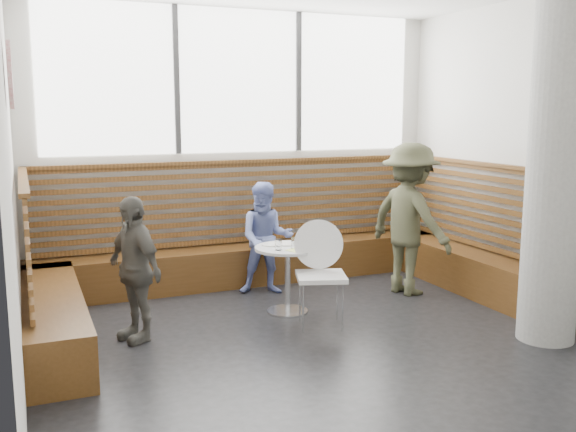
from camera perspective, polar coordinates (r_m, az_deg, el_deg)
name	(u,v)px	position (r m, az deg, el deg)	size (l,w,h in m)	color
room	(334,163)	(5.42, 4.07, 4.69)	(5.00, 5.00, 3.20)	silver
booth	(261,258)	(7.21, -2.37, -3.72)	(5.00, 2.50, 1.44)	#472B11
concrete_column	(557,162)	(6.02, 22.76, 4.44)	(0.50, 0.50, 3.20)	gray
wall_art	(10,75)	(5.22, -23.48, 11.45)	(0.50, 0.50, 0.03)	white
cafe_table	(288,266)	(6.50, -0.03, -4.43)	(0.67, 0.67, 0.68)	silver
cafe_chair	(317,265)	(6.14, 2.64, -4.33)	(0.48, 0.47, 1.00)	white
adult_man	(410,219)	(7.25, 10.78, -0.27)	(1.09, 0.63, 1.69)	#43452E
child_back	(266,238)	(7.15, -1.96, -2.00)	(0.61, 0.48, 1.26)	#707FC2
child_left	(134,269)	(5.87, -13.51, -4.58)	(0.76, 0.32, 1.30)	#53524C
plate_near	(271,244)	(6.53, -1.49, -2.54)	(0.21, 0.21, 0.01)	white
plate_far	(287,244)	(6.56, -0.13, -2.50)	(0.21, 0.21, 0.01)	white
glass_left	(278,245)	(6.30, -0.86, -2.56)	(0.07, 0.07, 0.11)	white
glass_mid	(295,243)	(6.37, 0.60, -2.44)	(0.07, 0.07, 0.11)	white
glass_right	(304,240)	(6.52, 1.42, -2.15)	(0.07, 0.07, 0.11)	white
menu_card	(298,250)	(6.31, 0.86, -3.02)	(0.21, 0.15, 0.00)	#A5C64C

